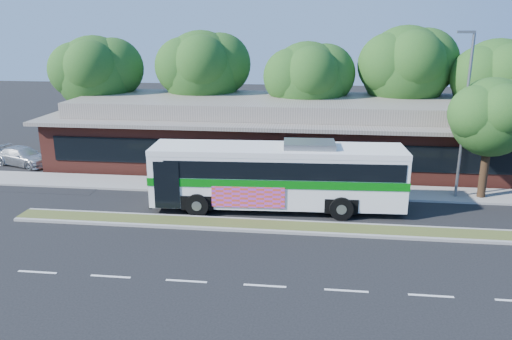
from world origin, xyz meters
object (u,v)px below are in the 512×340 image
Objects in this scene: sedan at (23,156)px; transit_bus at (278,172)px; sidewalk_tree at (497,115)px; lamp_post at (464,112)px.

transit_bus is at bearing -91.31° from sedan.
lamp_post is at bearing -173.28° from sidewalk_tree.
lamp_post is 1.76m from sidewalk_tree.
transit_bus is at bearing -163.96° from lamp_post.
sidewalk_tree reaches higher than transit_bus.
sidewalk_tree reaches higher than sedan.
lamp_post reaches higher than sedan.
lamp_post reaches higher than transit_bus.
transit_bus is 12.13m from sidewalk_tree.
sidewalk_tree is (1.74, 0.21, -0.20)m from lamp_post.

